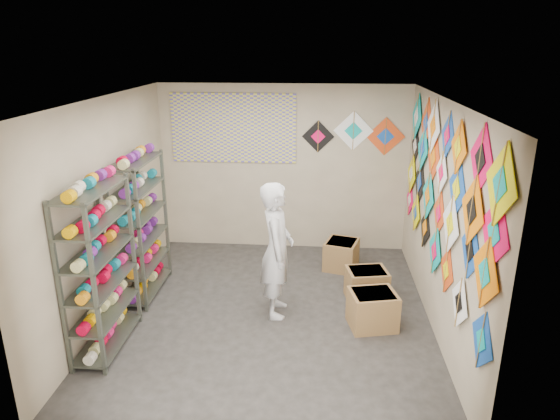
# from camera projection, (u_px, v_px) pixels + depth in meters

# --- Properties ---
(ground) EXTENTS (4.50, 4.50, 0.00)m
(ground) POSITION_uv_depth(u_px,v_px,m) (270.00, 313.00, 6.41)
(ground) COLOR #2A2825
(room_walls) EXTENTS (4.50, 4.50, 4.50)m
(room_walls) POSITION_uv_depth(u_px,v_px,m) (270.00, 190.00, 5.88)
(room_walls) COLOR #B6A68B
(room_walls) RESTS_ON ground
(shelf_rack_front) EXTENTS (0.40, 1.10, 1.90)m
(shelf_rack_front) POSITION_uv_depth(u_px,v_px,m) (100.00, 270.00, 5.43)
(shelf_rack_front) COLOR #4C5147
(shelf_rack_front) RESTS_ON ground
(shelf_rack_back) EXTENTS (0.40, 1.10, 1.90)m
(shelf_rack_back) POSITION_uv_depth(u_px,v_px,m) (141.00, 228.00, 6.66)
(shelf_rack_back) COLOR #4C5147
(shelf_rack_back) RESTS_ON ground
(string_spools) EXTENTS (0.12, 2.36, 0.12)m
(string_spools) POSITION_uv_depth(u_px,v_px,m) (122.00, 239.00, 6.02)
(string_spools) COLOR #F81B6F
(string_spools) RESTS_ON ground
(kite_wall_display) EXTENTS (0.06, 4.27, 2.03)m
(kite_wall_display) POSITION_uv_depth(u_px,v_px,m) (442.00, 190.00, 5.69)
(kite_wall_display) COLOR #144BAF
(kite_wall_display) RESTS_ON room_walls
(back_wall_kites) EXTENTS (1.61, 0.02, 0.70)m
(back_wall_kites) POSITION_uv_depth(u_px,v_px,m) (356.00, 134.00, 7.82)
(back_wall_kites) COLOR black
(back_wall_kites) RESTS_ON room_walls
(poster) EXTENTS (2.00, 0.01, 1.10)m
(poster) POSITION_uv_depth(u_px,v_px,m) (233.00, 128.00, 7.93)
(poster) COLOR #5B52B1
(poster) RESTS_ON room_walls
(shopkeeper) EXTENTS (0.66, 0.46, 1.73)m
(shopkeeper) POSITION_uv_depth(u_px,v_px,m) (277.00, 250.00, 6.16)
(shopkeeper) COLOR silver
(shopkeeper) RESTS_ON ground
(carton_a) EXTENTS (0.63, 0.56, 0.45)m
(carton_a) POSITION_uv_depth(u_px,v_px,m) (372.00, 310.00, 6.04)
(carton_a) COLOR #9F7D45
(carton_a) RESTS_ON ground
(carton_b) EXTENTS (0.59, 0.52, 0.43)m
(carton_b) POSITION_uv_depth(u_px,v_px,m) (367.00, 285.00, 6.69)
(carton_b) COLOR #9F7D45
(carton_b) RESTS_ON ground
(carton_c) EXTENTS (0.58, 0.61, 0.44)m
(carton_c) POSITION_uv_depth(u_px,v_px,m) (341.00, 255.00, 7.62)
(carton_c) COLOR #9F7D45
(carton_c) RESTS_ON ground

